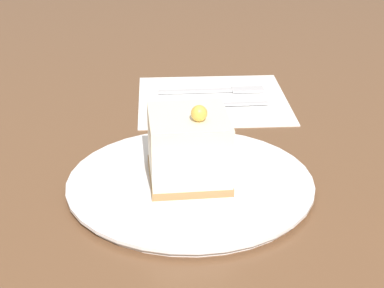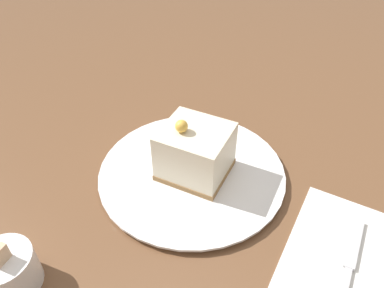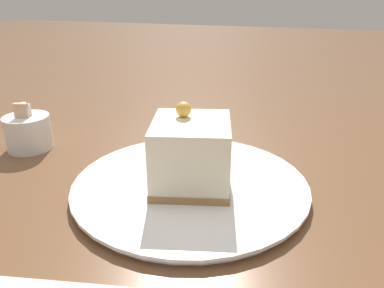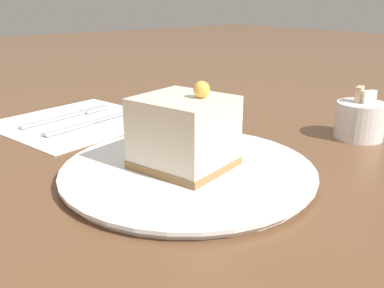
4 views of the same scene
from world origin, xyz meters
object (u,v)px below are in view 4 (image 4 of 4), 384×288
plate (188,170)px  fork (75,114)px  knife (82,125)px  sugar_bowl (360,120)px  cake_slice (184,132)px

plate → fork: 0.32m
knife → sugar_bowl: 0.42m
cake_slice → plate: bearing=14.9°
cake_slice → knife: (-0.25, -0.01, -0.05)m
knife → sugar_bowl: size_ratio=2.21×
fork → sugar_bowl: sugar_bowl is taller
cake_slice → fork: bearing=164.5°
cake_slice → fork: cake_slice is taller
fork → plate: bearing=-13.7°
plate → cake_slice: cake_slice is taller
fork → sugar_bowl: size_ratio=2.29×
plate → fork: plate is taller
sugar_bowl → fork: bearing=-143.2°
knife → plate: bearing=-9.6°
cake_slice → knife: size_ratio=0.72×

